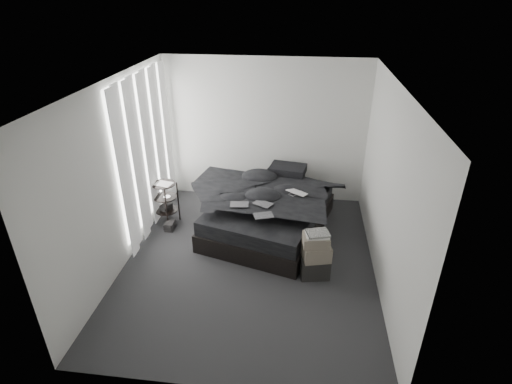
# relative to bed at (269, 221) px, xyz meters

# --- Properties ---
(floor) EXTENTS (3.60, 4.20, 0.01)m
(floor) POSITION_rel_bed_xyz_m (-0.20, -0.94, -0.15)
(floor) COLOR #2C2C2E
(floor) RESTS_ON ground
(ceiling) EXTENTS (3.60, 4.20, 0.01)m
(ceiling) POSITION_rel_bed_xyz_m (-0.20, -0.94, 2.45)
(ceiling) COLOR white
(ceiling) RESTS_ON ground
(wall_back) EXTENTS (3.60, 0.01, 2.60)m
(wall_back) POSITION_rel_bed_xyz_m (-0.20, 1.16, 1.15)
(wall_back) COLOR silver
(wall_back) RESTS_ON ground
(wall_front) EXTENTS (3.60, 0.01, 2.60)m
(wall_front) POSITION_rel_bed_xyz_m (-0.20, -3.04, 1.15)
(wall_front) COLOR silver
(wall_front) RESTS_ON ground
(wall_left) EXTENTS (0.01, 4.20, 2.60)m
(wall_left) POSITION_rel_bed_xyz_m (-2.00, -0.94, 1.15)
(wall_left) COLOR silver
(wall_left) RESTS_ON ground
(wall_right) EXTENTS (0.01, 4.20, 2.60)m
(wall_right) POSITION_rel_bed_xyz_m (1.60, -0.94, 1.15)
(wall_right) COLOR silver
(wall_right) RESTS_ON ground
(window_left) EXTENTS (0.02, 2.00, 2.30)m
(window_left) POSITION_rel_bed_xyz_m (-1.98, -0.04, 1.20)
(window_left) COLOR white
(window_left) RESTS_ON wall_left
(curtain_left) EXTENTS (0.06, 2.12, 2.48)m
(curtain_left) POSITION_rel_bed_xyz_m (-1.93, -0.04, 1.13)
(curtain_left) COLOR white
(curtain_left) RESTS_ON wall_left
(bed) EXTENTS (2.18, 2.54, 0.30)m
(bed) POSITION_rel_bed_xyz_m (0.00, 0.00, 0.00)
(bed) COLOR black
(bed) RESTS_ON floor
(mattress) EXTENTS (2.10, 2.47, 0.23)m
(mattress) POSITION_rel_bed_xyz_m (0.00, 0.00, 0.26)
(mattress) COLOR black
(mattress) RESTS_ON bed
(duvet) EXTENTS (2.05, 2.23, 0.25)m
(duvet) POSITION_rel_bed_xyz_m (-0.01, -0.05, 0.51)
(duvet) COLOR black
(duvet) RESTS_ON mattress
(pillow_lower) EXTENTS (0.75, 0.61, 0.15)m
(pillow_lower) POSITION_rel_bed_xyz_m (0.18, 0.83, 0.45)
(pillow_lower) COLOR black
(pillow_lower) RESTS_ON mattress
(pillow_upper) EXTENTS (0.68, 0.52, 0.14)m
(pillow_upper) POSITION_rel_bed_xyz_m (0.25, 0.79, 0.60)
(pillow_upper) COLOR black
(pillow_upper) RESTS_ON pillow_lower
(laptop) EXTENTS (0.41, 0.38, 0.03)m
(laptop) POSITION_rel_bed_xyz_m (0.40, -0.06, 0.65)
(laptop) COLOR silver
(laptop) RESTS_ON duvet
(comic_a) EXTENTS (0.29, 0.21, 0.01)m
(comic_a) POSITION_rel_bed_xyz_m (-0.41, -0.49, 0.64)
(comic_a) COLOR black
(comic_a) RESTS_ON duvet
(comic_b) EXTENTS (0.33, 0.29, 0.01)m
(comic_b) POSITION_rel_bed_xyz_m (-0.06, -0.42, 0.64)
(comic_b) COLOR black
(comic_b) RESTS_ON duvet
(comic_c) EXTENTS (0.32, 0.26, 0.01)m
(comic_c) POSITION_rel_bed_xyz_m (-0.02, -0.76, 0.65)
(comic_c) COLOR black
(comic_c) RESTS_ON duvet
(side_stand) EXTENTS (0.51, 0.51, 0.71)m
(side_stand) POSITION_rel_bed_xyz_m (-1.76, 0.02, 0.21)
(side_stand) COLOR black
(side_stand) RESTS_ON floor
(papers) EXTENTS (0.32, 0.26, 0.01)m
(papers) POSITION_rel_bed_xyz_m (-1.76, 0.01, 0.57)
(papers) COLOR white
(papers) RESTS_ON side_stand
(floor_books) EXTENTS (0.17, 0.22, 0.15)m
(floor_books) POSITION_rel_bed_xyz_m (-1.64, -0.22, -0.07)
(floor_books) COLOR black
(floor_books) RESTS_ON floor
(box_lower) EXTENTS (0.44, 0.37, 0.29)m
(box_lower) POSITION_rel_bed_xyz_m (0.74, -1.12, -0.00)
(box_lower) COLOR black
(box_lower) RESTS_ON floor
(box_mid) EXTENTS (0.43, 0.37, 0.22)m
(box_mid) POSITION_rel_bed_xyz_m (0.75, -1.13, 0.25)
(box_mid) COLOR #6F6557
(box_mid) RESTS_ON box_lower
(box_upper) EXTENTS (0.38, 0.32, 0.15)m
(box_upper) POSITION_rel_bed_xyz_m (0.73, -1.12, 0.44)
(box_upper) COLOR #6F6557
(box_upper) RESTS_ON box_mid
(art_book_white) EXTENTS (0.33, 0.29, 0.03)m
(art_book_white) POSITION_rel_bed_xyz_m (0.74, -1.12, 0.53)
(art_book_white) COLOR silver
(art_book_white) RESTS_ON box_upper
(art_book_snake) EXTENTS (0.34, 0.30, 0.03)m
(art_book_snake) POSITION_rel_bed_xyz_m (0.75, -1.13, 0.56)
(art_book_snake) COLOR silver
(art_book_snake) RESTS_ON art_book_white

